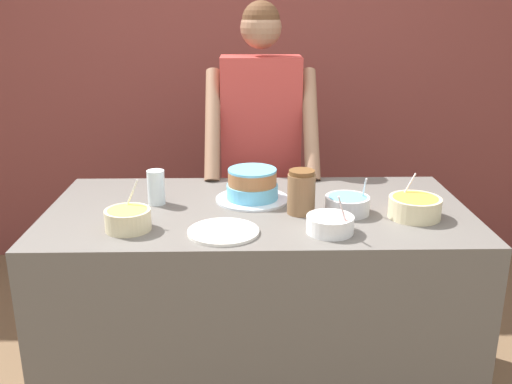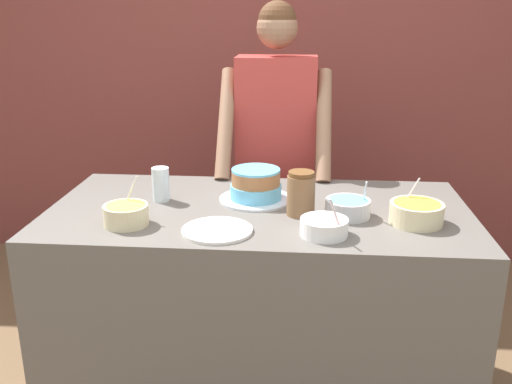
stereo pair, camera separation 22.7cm
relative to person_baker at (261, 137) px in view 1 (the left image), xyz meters
name	(u,v)px [view 1 (the left image)]	position (x,y,z in m)	size (l,w,h in m)	color
wall_back	(252,67)	(-0.03, 0.84, 0.28)	(10.00, 0.05, 2.60)	brown
counter	(258,304)	(-0.03, -0.71, -0.58)	(1.72, 0.87, 0.88)	#5B5651
person_baker	(261,137)	(0.00, 0.00, 0.00)	(0.55, 0.48, 1.70)	#2D2D38
cake	(252,186)	(-0.05, -0.61, -0.08)	(0.31, 0.31, 0.14)	silver
frosting_bowl_blue	(347,204)	(0.32, -0.78, -0.10)	(0.18, 0.18, 0.15)	silver
frosting_bowl_yellow	(128,219)	(-0.52, -0.94, -0.10)	(0.17, 0.17, 0.18)	beige
frosting_bowl_pink	(330,223)	(0.22, -0.98, -0.10)	(0.17, 0.17, 0.16)	white
frosting_bowl_orange	(415,207)	(0.58, -0.83, -0.10)	(0.20, 0.20, 0.16)	beige
drinking_glass	(156,187)	(-0.45, -0.65, -0.07)	(0.07, 0.07, 0.14)	silver
ceramic_plate	(223,232)	(-0.16, -0.98, -0.13)	(0.26, 0.26, 0.01)	white
stoneware_jar	(301,192)	(0.14, -0.77, -0.05)	(0.11, 0.11, 0.18)	brown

